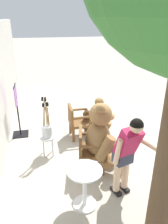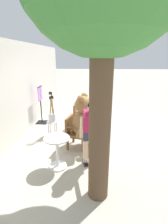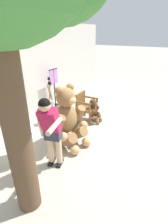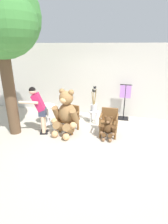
# 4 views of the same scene
# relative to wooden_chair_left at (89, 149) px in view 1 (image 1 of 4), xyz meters

# --- Properties ---
(ground_plane) EXTENTS (60.00, 60.00, 0.00)m
(ground_plane) POSITION_rel_wooden_chair_left_xyz_m (0.65, -0.58, -0.46)
(ground_plane) COLOR #B2A899
(wooden_chair_left) EXTENTS (0.65, 0.62, 0.86)m
(wooden_chair_left) POSITION_rel_wooden_chair_left_xyz_m (0.00, 0.00, 0.00)
(wooden_chair_left) COLOR brown
(wooden_chair_left) RESTS_ON ground
(wooden_chair_right) EXTENTS (0.57, 0.53, 0.86)m
(wooden_chair_right) POSITION_rel_wooden_chair_left_xyz_m (1.30, 0.00, 0.00)
(wooden_chair_right) COLOR brown
(wooden_chair_right) RESTS_ON ground
(teddy_bear_large) EXTENTS (0.92, 0.92, 1.48)m
(teddy_bear_large) POSITION_rel_wooden_chair_left_xyz_m (-0.03, -0.26, 0.26)
(teddy_bear_large) COLOR olive
(teddy_bear_large) RESTS_ON ground
(teddy_bear_small) EXTENTS (0.45, 0.42, 0.75)m
(teddy_bear_small) POSITION_rel_wooden_chair_left_xyz_m (1.30, -0.28, -0.10)
(teddy_bear_small) COLOR #4C3019
(teddy_bear_small) RESTS_ON ground
(person_visitor) EXTENTS (0.72, 0.62, 1.55)m
(person_visitor) POSITION_rel_wooden_chair_left_xyz_m (-0.86, -0.43, 0.46)
(person_visitor) COLOR black
(person_visitor) RESTS_ON ground
(white_stool) EXTENTS (0.34, 0.34, 0.46)m
(white_stool) POSITION_rel_wooden_chair_left_xyz_m (0.66, 0.80, -0.11)
(white_stool) COLOR silver
(white_stool) RESTS_ON ground
(brush_bucket) EXTENTS (0.22, 0.22, 0.92)m
(brush_bucket) POSITION_rel_wooden_chair_left_xyz_m (0.66, 0.79, 0.20)
(brush_bucket) COLOR silver
(brush_bucket) RESTS_ON white_stool
(round_side_table) EXTENTS (0.56, 0.56, 0.72)m
(round_side_table) POSITION_rel_wooden_chair_left_xyz_m (-0.95, 0.29, -0.01)
(round_side_table) COLOR white
(round_side_table) RESTS_ON ground
(clothing_display_stand) EXTENTS (0.44, 0.40, 1.36)m
(clothing_display_stand) POSITION_rel_wooden_chair_left_xyz_m (1.72, 1.47, 0.26)
(clothing_display_stand) COLOR black
(clothing_display_stand) RESTS_ON ground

